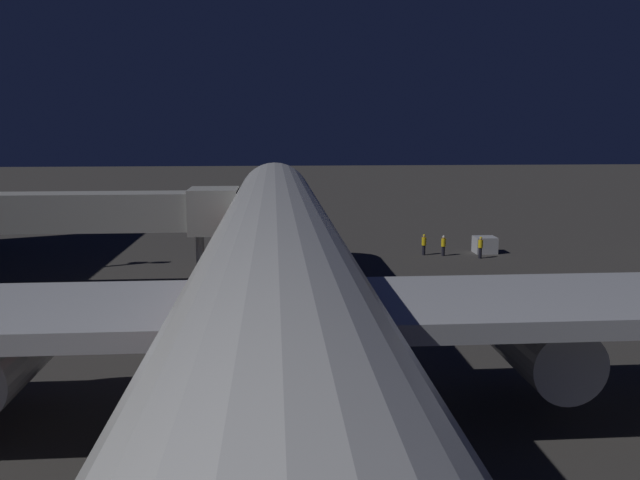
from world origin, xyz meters
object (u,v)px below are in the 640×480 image
ground_crew_under_port_wing (443,245)px  traffic_cone_nose_port (302,257)px  ground_crew_by_tug (480,246)px  baggage_container_near_belt (485,245)px  airliner_at_gate (277,298)px  jet_bridge (121,212)px  traffic_cone_nose_starboard (249,258)px  ground_crew_near_nose_gear (424,244)px

ground_crew_under_port_wing → traffic_cone_nose_port: ground_crew_under_port_wing is taller
ground_crew_by_tug → baggage_container_near_belt: bearing=-117.1°
airliner_at_gate → jet_bridge: bearing=-64.8°
airliner_at_gate → ground_crew_by_tug: bearing=-119.4°
jet_bridge → traffic_cone_nose_starboard: jet_bridge is taller
airliner_at_gate → traffic_cone_nose_port: bearing=-94.0°
airliner_at_gate → traffic_cone_nose_port: (-2.20, -31.30, -5.10)m
ground_crew_by_tug → traffic_cone_nose_starboard: 19.68m
ground_crew_near_nose_gear → ground_crew_under_port_wing: size_ratio=1.03×
jet_bridge → baggage_container_near_belt: 31.42m
jet_bridge → ground_crew_under_port_wing: jet_bridge is taller
jet_bridge → ground_crew_under_port_wing: bearing=-156.9°
airliner_at_gate → ground_crew_by_tug: 35.78m
baggage_container_near_belt → ground_crew_near_nose_gear: 5.70m
ground_crew_by_tug → traffic_cone_nose_starboard: size_ratio=3.41×
traffic_cone_nose_starboard → baggage_container_near_belt: bearing=-174.7°
ground_crew_near_nose_gear → airliner_at_gate: bearing=68.3°
ground_crew_near_nose_gear → traffic_cone_nose_port: ground_crew_near_nose_gear is taller
jet_bridge → ground_crew_near_nose_gear: bearing=-154.6°
ground_crew_under_port_wing → ground_crew_near_nose_gear: bearing=-15.6°
ground_crew_under_port_wing → traffic_cone_nose_port: size_ratio=3.28×
ground_crew_under_port_wing → traffic_cone_nose_starboard: bearing=3.1°
ground_crew_by_tug → traffic_cone_nose_starboard: (19.66, -0.37, -0.76)m
airliner_at_gate → ground_crew_near_nose_gear: 35.42m
ground_crew_under_port_wing → traffic_cone_nose_port: (12.39, 0.92, -0.72)m
baggage_container_near_belt → ground_crew_by_tug: (1.19, 2.32, 0.31)m
jet_bridge → ground_crew_by_tug: 29.48m
traffic_cone_nose_starboard → traffic_cone_nose_port: bearing=180.0°
baggage_container_near_belt → traffic_cone_nose_port: baggage_container_near_belt is taller
ground_crew_near_nose_gear → ground_crew_under_port_wing: bearing=164.4°
jet_bridge → baggage_container_near_belt: bearing=-158.1°
baggage_container_near_belt → airliner_at_gate: bearing=60.7°
jet_bridge → traffic_cone_nose_port: size_ratio=33.66×
airliner_at_gate → traffic_cone_nose_starboard: size_ratio=118.60×
airliner_at_gate → baggage_container_near_belt: 38.40m
ground_crew_under_port_wing → traffic_cone_nose_starboard: ground_crew_under_port_wing is taller
baggage_container_near_belt → traffic_cone_nose_starboard: 20.94m
airliner_at_gate → ground_crew_near_nose_gear: bearing=-111.7°
jet_bridge → traffic_cone_nose_port: bearing=-142.1°
jet_bridge → traffic_cone_nose_port: 16.53m
jet_bridge → baggage_container_near_belt: size_ratio=9.80×
baggage_container_near_belt → ground_crew_by_tug: 2.62m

